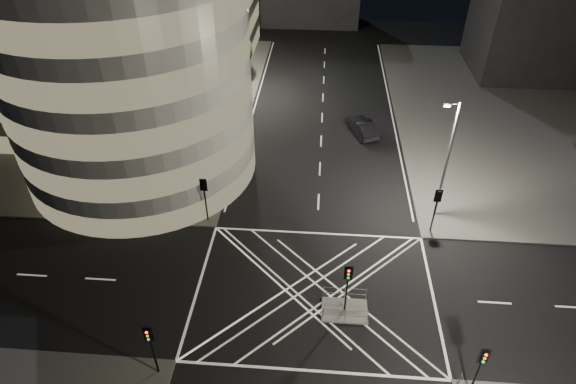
# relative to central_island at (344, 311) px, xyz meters

# --- Properties ---
(ground) EXTENTS (120.00, 120.00, 0.00)m
(ground) POSITION_rel_central_island_xyz_m (-2.00, 1.50, -0.07)
(ground) COLOR black
(ground) RESTS_ON ground
(sidewalk_far_left) EXTENTS (42.00, 42.00, 0.15)m
(sidewalk_far_left) POSITION_rel_central_island_xyz_m (-31.00, 28.50, 0.00)
(sidewalk_far_left) COLOR #4B4946
(sidewalk_far_left) RESTS_ON ground
(central_island) EXTENTS (3.00, 2.00, 0.15)m
(central_island) POSITION_rel_central_island_xyz_m (0.00, 0.00, 0.00)
(central_island) COLOR slate
(central_island) RESTS_ON ground
(office_tower_curved) EXTENTS (30.00, 29.00, 27.20)m
(office_tower_curved) POSITION_rel_central_island_xyz_m (-22.74, 20.24, 12.58)
(office_tower_curved) COLOR #9B9893
(office_tower_curved) RESTS_ON sidewalk_far_left
(building_right_far) EXTENTS (14.00, 12.00, 15.00)m
(building_right_far) POSITION_rel_central_island_xyz_m (24.00, 41.50, 7.58)
(building_right_far) COLOR black
(building_right_far) RESTS_ON sidewalk_far_right
(tree_a) EXTENTS (4.04, 4.04, 6.84)m
(tree_a) POSITION_rel_central_island_xyz_m (-12.50, 10.50, 4.58)
(tree_a) COLOR black
(tree_a) RESTS_ON sidewalk_far_left
(tree_b) EXTENTS (4.38, 4.38, 6.70)m
(tree_b) POSITION_rel_central_island_xyz_m (-12.50, 16.50, 4.25)
(tree_b) COLOR black
(tree_b) RESTS_ON sidewalk_far_left
(tree_c) EXTENTS (4.69, 4.69, 7.15)m
(tree_c) POSITION_rel_central_island_xyz_m (-12.50, 22.50, 4.52)
(tree_c) COLOR black
(tree_c) RESTS_ON sidewalk_far_left
(tree_d) EXTENTS (4.83, 4.83, 7.29)m
(tree_d) POSITION_rel_central_island_xyz_m (-12.50, 28.50, 4.59)
(tree_d) COLOR black
(tree_d) RESTS_ON sidewalk_far_left
(tree_e) EXTENTS (3.77, 3.77, 6.27)m
(tree_e) POSITION_rel_central_island_xyz_m (-12.50, 34.50, 4.16)
(tree_e) COLOR black
(tree_e) RESTS_ON sidewalk_far_left
(traffic_signal_fl) EXTENTS (0.55, 0.22, 4.00)m
(traffic_signal_fl) POSITION_rel_central_island_xyz_m (-10.80, 8.30, 2.84)
(traffic_signal_fl) COLOR black
(traffic_signal_fl) RESTS_ON sidewalk_far_left
(traffic_signal_nl) EXTENTS (0.55, 0.22, 4.00)m
(traffic_signal_nl) POSITION_rel_central_island_xyz_m (-10.80, -5.30, 2.84)
(traffic_signal_nl) COLOR black
(traffic_signal_nl) RESTS_ON sidewalk_near_left
(traffic_signal_fr) EXTENTS (0.55, 0.22, 4.00)m
(traffic_signal_fr) POSITION_rel_central_island_xyz_m (6.80, 8.30, 2.84)
(traffic_signal_fr) COLOR black
(traffic_signal_fr) RESTS_ON sidewalk_far_right
(traffic_signal_nr) EXTENTS (0.55, 0.22, 4.00)m
(traffic_signal_nr) POSITION_rel_central_island_xyz_m (6.80, -5.30, 2.84)
(traffic_signal_nr) COLOR black
(traffic_signal_nr) RESTS_ON sidewalk_near_right
(traffic_signal_island) EXTENTS (0.55, 0.22, 4.00)m
(traffic_signal_island) POSITION_rel_central_island_xyz_m (0.00, 0.00, 2.84)
(traffic_signal_island) COLOR black
(traffic_signal_island) RESTS_ON central_island
(street_lamp_left_near) EXTENTS (1.25, 0.25, 10.00)m
(street_lamp_left_near) POSITION_rel_central_island_xyz_m (-11.44, 13.50, 5.47)
(street_lamp_left_near) COLOR slate
(street_lamp_left_near) RESTS_ON sidewalk_far_left
(street_lamp_left_far) EXTENTS (1.25, 0.25, 10.00)m
(street_lamp_left_far) POSITION_rel_central_island_xyz_m (-11.44, 31.50, 5.47)
(street_lamp_left_far) COLOR slate
(street_lamp_left_far) RESTS_ON sidewalk_far_left
(street_lamp_right_far) EXTENTS (1.25, 0.25, 10.00)m
(street_lamp_right_far) POSITION_rel_central_island_xyz_m (7.44, 10.50, 5.47)
(street_lamp_right_far) COLOR slate
(street_lamp_right_far) RESTS_ON sidewalk_far_right
(railing_island_south) EXTENTS (2.80, 0.06, 1.10)m
(railing_island_south) POSITION_rel_central_island_xyz_m (0.00, -0.90, 0.62)
(railing_island_south) COLOR slate
(railing_island_south) RESTS_ON central_island
(railing_island_north) EXTENTS (2.80, 0.06, 1.10)m
(railing_island_north) POSITION_rel_central_island_xyz_m (0.00, 0.90, 0.62)
(railing_island_north) COLOR slate
(railing_island_north) RESTS_ON central_island
(sedan) EXTENTS (3.38, 5.26, 1.64)m
(sedan) POSITION_rel_central_island_xyz_m (2.15, 23.25, 0.74)
(sedan) COLOR black
(sedan) RESTS_ON ground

